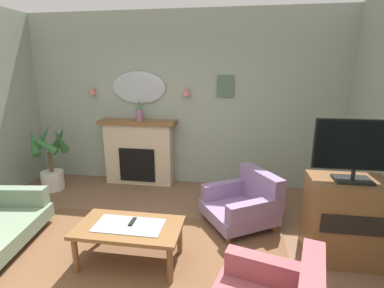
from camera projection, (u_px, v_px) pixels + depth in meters
name	position (u px, v px, depth m)	size (l,w,h in m)	color
wall_back	(181.00, 101.00, 5.03)	(6.46, 0.10, 2.97)	#93A393
patterned_rug	(133.00, 274.00, 2.91)	(3.20, 2.40, 0.01)	brown
fireplace	(139.00, 153.00, 5.16)	(1.36, 0.36, 1.16)	beige
mantel_vase_right	(139.00, 111.00, 4.94)	(0.12, 0.12, 0.35)	#9E6084
wall_mirror	(139.00, 88.00, 5.01)	(0.96, 0.06, 0.56)	#B2BCC6
wall_sconce_left	(92.00, 90.00, 5.10)	(0.14, 0.14, 0.14)	#D17066
wall_sconce_right	(186.00, 91.00, 4.84)	(0.14, 0.14, 0.14)	#D17066
framed_picture	(225.00, 86.00, 4.78)	(0.28, 0.03, 0.36)	#4C6B56
coffee_table	(129.00, 230.00, 3.02)	(1.10, 0.60, 0.45)	brown
tv_remote	(132.00, 222.00, 3.05)	(0.04, 0.16, 0.02)	black
armchair_near_fireplace	(244.00, 202.00, 3.83)	(1.12, 1.11, 0.71)	gray
tv_cabinet	(346.00, 219.00, 3.11)	(0.80, 0.57, 0.90)	brown
tv_flatscreen	(357.00, 149.00, 2.88)	(0.84, 0.24, 0.65)	black
potted_plant_tall_palm	(50.00, 160.00, 4.87)	(0.68, 0.71, 1.13)	silver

